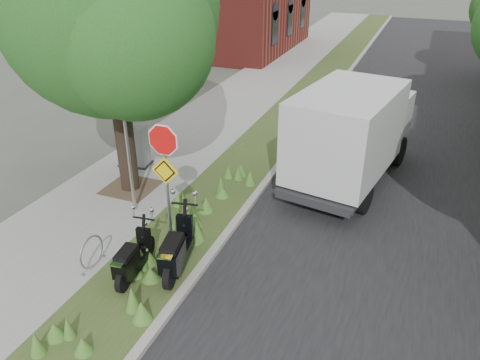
{
  "coord_description": "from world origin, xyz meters",
  "views": [
    {
      "loc": [
        3.38,
        -7.07,
        6.58
      ],
      "look_at": [
        -0.39,
        2.32,
        1.3
      ],
      "focal_mm": 35.0,
      "sensor_mm": 36.0,
      "label": 1
    }
  ],
  "objects_px": {
    "scooter_near": "(131,263)",
    "scooter_far": "(176,255)",
    "sign_assembly": "(165,164)",
    "box_truck": "(352,130)",
    "utility_cabinet": "(134,147)"
  },
  "relations": [
    {
      "from": "utility_cabinet",
      "to": "box_truck",
      "type": "bearing_deg",
      "value": 13.97
    },
    {
      "from": "box_truck",
      "to": "utility_cabinet",
      "type": "height_order",
      "value": "box_truck"
    },
    {
      "from": "sign_assembly",
      "to": "scooter_near",
      "type": "xyz_separation_m",
      "value": [
        -0.27,
        -1.19,
        -1.81
      ]
    },
    {
      "from": "scooter_near",
      "to": "scooter_far",
      "type": "bearing_deg",
      "value": 33.23
    },
    {
      "from": "box_truck",
      "to": "utility_cabinet",
      "type": "distance_m",
      "value": 6.68
    },
    {
      "from": "scooter_near",
      "to": "box_truck",
      "type": "relative_size",
      "value": 0.29
    },
    {
      "from": "scooter_near",
      "to": "box_truck",
      "type": "distance_m",
      "value": 7.31
    },
    {
      "from": "sign_assembly",
      "to": "utility_cabinet",
      "type": "height_order",
      "value": "sign_assembly"
    },
    {
      "from": "scooter_far",
      "to": "utility_cabinet",
      "type": "relative_size",
      "value": 1.53
    },
    {
      "from": "box_truck",
      "to": "utility_cabinet",
      "type": "relative_size",
      "value": 4.54
    },
    {
      "from": "scooter_near",
      "to": "scooter_far",
      "type": "height_order",
      "value": "scooter_far"
    },
    {
      "from": "scooter_near",
      "to": "utility_cabinet",
      "type": "height_order",
      "value": "utility_cabinet"
    },
    {
      "from": "sign_assembly",
      "to": "box_truck",
      "type": "distance_m",
      "value": 6.09
    },
    {
      "from": "scooter_near",
      "to": "scooter_far",
      "type": "xyz_separation_m",
      "value": [
        0.78,
        0.51,
        0.07
      ]
    },
    {
      "from": "sign_assembly",
      "to": "utility_cabinet",
      "type": "xyz_separation_m",
      "value": [
        -3.33,
        3.6,
        -1.59
      ]
    }
  ]
}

